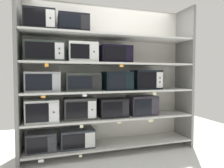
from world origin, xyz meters
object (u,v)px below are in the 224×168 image
object	(u,v)px
microwave_5	(142,105)
microwave_11	(82,53)
microwave_4	(113,108)
microwave_7	(83,82)
microwave_3	(80,108)
microwave_2	(43,110)
microwave_9	(146,80)
microwave_12	(115,55)
microwave_1	(77,138)
microwave_8	(117,81)
microwave_13	(40,21)
microwave_0	(42,141)
microwave_6	(43,82)
microwave_10	(45,52)
microwave_14	(73,24)

from	to	relation	value
microwave_5	microwave_11	world-z (taller)	microwave_11
microwave_4	microwave_7	distance (m)	0.66
microwave_3	microwave_2	bearing A→B (deg)	-179.98
microwave_9	microwave_12	xyz separation A→B (m)	(-0.58, 0.00, 0.43)
microwave_1	microwave_8	distance (m)	1.13
microwave_8	microwave_13	xyz separation A→B (m)	(-1.21, 0.00, 0.90)
microwave_9	microwave_13	size ratio (longest dim) A/B	1.09
microwave_0	microwave_13	xyz separation A→B (m)	(0.00, 0.00, 1.81)
microwave_4	microwave_5	xyz separation A→B (m)	(0.55, -0.00, 0.01)
microwave_3	microwave_6	size ratio (longest dim) A/B	0.98
microwave_8	microwave_13	bearing A→B (deg)	179.99
microwave_2	microwave_13	bearing A→B (deg)	179.37
microwave_10	microwave_6	bearing A→B (deg)	-179.89
microwave_4	microwave_14	xyz separation A→B (m)	(-0.64, 0.00, 1.34)
microwave_5	microwave_2	bearing A→B (deg)	180.00
microwave_6	microwave_10	world-z (taller)	microwave_10
microwave_11	microwave_13	size ratio (longest dim) A/B	1.02
microwave_14	microwave_11	bearing A→B (deg)	-0.01
microwave_2	microwave_4	world-z (taller)	microwave_2
microwave_2	microwave_14	xyz separation A→B (m)	(0.47, 0.00, 1.32)
microwave_13	microwave_5	bearing A→B (deg)	-0.01
microwave_12	microwave_13	world-z (taller)	microwave_13
microwave_9	microwave_14	distance (m)	1.54
microwave_9	microwave_7	bearing A→B (deg)	179.98
microwave_8	microwave_10	distance (m)	1.23
microwave_4	microwave_14	bearing A→B (deg)	179.97
microwave_4	microwave_13	xyz separation A→B (m)	(-1.13, 0.00, 1.35)
microwave_6	microwave_14	world-z (taller)	microwave_14
microwave_7	microwave_8	size ratio (longest dim) A/B	1.18
microwave_5	microwave_7	bearing A→B (deg)	179.98
microwave_0	microwave_6	distance (m)	0.91
microwave_5	microwave_12	distance (m)	1.02
microwave_1	microwave_14	size ratio (longest dim) A/B	1.15
microwave_1	microwave_13	distance (m)	1.89
microwave_4	microwave_8	world-z (taller)	microwave_8
microwave_8	microwave_7	bearing A→B (deg)	179.96
microwave_5	microwave_8	xyz separation A→B (m)	(-0.48, 0.00, 0.44)
microwave_0	microwave_12	xyz separation A→B (m)	(1.18, 0.00, 1.35)
microwave_11	microwave_9	bearing A→B (deg)	-0.02
microwave_2	microwave_8	bearing A→B (deg)	-0.00
microwave_7	microwave_12	size ratio (longest dim) A/B	1.05
microwave_1	microwave_13	bearing A→B (deg)	-180.00
microwave_3	microwave_6	bearing A→B (deg)	-179.98
microwave_0	microwave_2	size ratio (longest dim) A/B	0.91
microwave_10	microwave_14	world-z (taller)	microwave_14
microwave_9	microwave_11	xyz separation A→B (m)	(-1.13, 0.00, 0.44)
microwave_6	microwave_7	xyz separation A→B (m)	(0.60, 0.00, -0.01)
microwave_3	microwave_0	bearing A→B (deg)	-179.98
microwave_14	microwave_8	bearing A→B (deg)	-0.03
microwave_14	microwave_5	bearing A→B (deg)	-0.02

